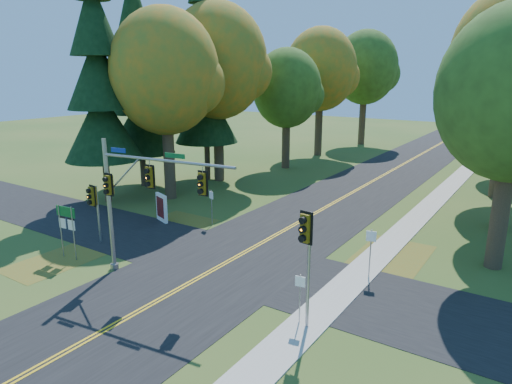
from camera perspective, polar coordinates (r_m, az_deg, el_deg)
The scene contains 25 objects.
ground at distance 22.61m, azimuth -6.33°, elevation -10.21°, with size 160.00×160.00×0.00m, color #2D4E1B.
road_main at distance 22.61m, azimuth -6.33°, elevation -10.18°, with size 8.00×160.00×0.02m, color black.
road_cross at distance 24.03m, azimuth -3.25°, elevation -8.55°, with size 60.00×6.00×0.02m, color black.
centerline_left at distance 22.66m, azimuth -6.53°, elevation -10.09°, with size 0.10×160.00×0.01m, color gold.
centerline_right at distance 22.54m, azimuth -6.14°, elevation -10.21°, with size 0.10×160.00×0.01m, color gold.
sidewalk_east at distance 19.60m, azimuth 8.21°, elevation -14.32°, with size 1.60×160.00×0.06m, color #9E998E.
leaf_patch_w_near at distance 29.45m, azimuth -11.11°, elevation -4.37°, with size 4.00×6.00×0.00m, color brown.
leaf_patch_e at distance 24.49m, azimuth 15.64°, elevation -8.66°, with size 3.50×8.00×0.00m, color brown.
leaf_patch_w_far at distance 26.12m, azimuth -23.61°, elevation -7.88°, with size 3.00×5.00×0.00m, color brown.
tree_w_a at distance 34.96m, azimuth -11.14°, elevation 14.44°, with size 8.00×8.00×14.15m.
tree_w_b at distance 40.56m, azimuth -4.73°, elevation 15.90°, with size 8.60×8.60×15.38m.
tree_w_c at distance 46.17m, azimuth 3.98°, elevation 12.76°, with size 6.80×6.80×11.91m.
tree_w_d at distance 54.14m, azimuth 8.19°, elevation 14.87°, with size 8.20×8.20×14.56m.
tree_w_e at distance 63.71m, azimuth 13.60°, elevation 14.84°, with size 8.40×8.40×14.97m.
pine_a at distance 35.23m, azimuth -19.12°, elevation 13.43°, with size 5.60×5.60×19.48m.
pine_b at distance 39.62m, azimuth -14.52°, elevation 12.33°, with size 5.60×5.60×17.31m.
pine_c at distance 41.14m, azimuth -6.42°, elevation 14.90°, with size 5.60×5.60×20.56m.
traffic_mast at distance 21.59m, azimuth -14.74°, elevation 0.03°, with size 7.17×1.31×6.54m.
east_signal_pole at distance 16.67m, azimuth 6.31°, elevation -6.13°, with size 0.55×0.63×4.73m.
ped_signal_pole at distance 27.06m, azimuth -19.65°, elevation -1.00°, with size 0.55×0.63×3.45m.
route_sign_cluster at distance 25.59m, azimuth -22.61°, elevation -3.40°, with size 1.35×0.18×2.89m.
info_kiosk at distance 30.43m, azimuth -11.72°, elevation -1.96°, with size 1.32×0.65×1.86m.
reg_sign_e_north at distance 22.16m, azimuth 14.15°, elevation -6.43°, with size 0.46×0.13×2.44m.
reg_sign_e_south at distance 17.94m, azimuth 5.53°, elevation -12.13°, with size 0.39×0.09×2.07m.
reg_sign_w at distance 29.06m, azimuth -5.59°, elevation -1.18°, with size 0.42×0.18×2.30m.
Camera 1 is at (13.31, -15.62, 9.49)m, focal length 32.00 mm.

